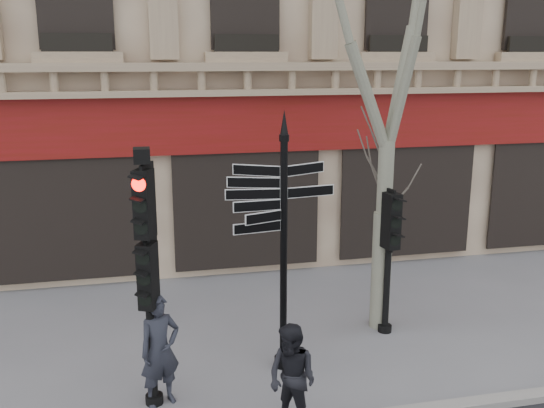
{
  "coord_description": "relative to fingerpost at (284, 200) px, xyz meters",
  "views": [
    {
      "loc": [
        -2.36,
        -8.57,
        5.1
      ],
      "look_at": [
        -0.34,
        0.6,
        2.78
      ],
      "focal_mm": 40.0,
      "sensor_mm": 36.0,
      "label": 1
    }
  ],
  "objects": [
    {
      "name": "traffic_signal_secondary",
      "position": [
        2.19,
        0.86,
        -1.0
      ],
      "size": [
        0.5,
        0.39,
        2.7
      ],
      "rotation": [
        0.0,
        0.0,
        0.16
      ],
      "color": "black",
      "rests_on": "ground"
    },
    {
      "name": "ground",
      "position": [
        0.19,
        -0.43,
        -2.88
      ],
      "size": [
        80.0,
        80.0,
        0.0
      ],
      "primitive_type": "plane",
      "color": "slate",
      "rests_on": "ground"
    },
    {
      "name": "pedestrian_b",
      "position": [
        -0.29,
        -1.73,
        -2.11
      ],
      "size": [
        0.93,
        0.95,
        1.55
      ],
      "primitive_type": "imported",
      "rotation": [
        0.0,
        0.0,
        -0.91
      ],
      "color": "black",
      "rests_on": "ground"
    },
    {
      "name": "pedestrian_a",
      "position": [
        -2.04,
        -0.69,
        -2.02
      ],
      "size": [
        0.75,
        0.64,
        1.73
      ],
      "primitive_type": "imported",
      "rotation": [
        0.0,
        0.0,
        0.42
      ],
      "color": "#22242E",
      "rests_on": "ground"
    },
    {
      "name": "traffic_signal_main",
      "position": [
        -2.15,
        -0.68,
        -0.44
      ],
      "size": [
        0.51,
        0.45,
        3.87
      ],
      "rotation": [
        0.0,
        0.0,
        -0.4
      ],
      "color": "black",
      "rests_on": "ground"
    },
    {
      "name": "fingerpost",
      "position": [
        0.0,
        0.0,
        0.0
      ],
      "size": [
        1.86,
        1.86,
        4.29
      ],
      "rotation": [
        0.0,
        0.0,
        -0.04
      ],
      "color": "black",
      "rests_on": "ground"
    }
  ]
}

